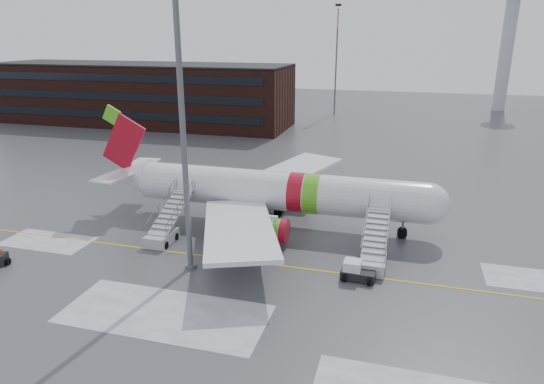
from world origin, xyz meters
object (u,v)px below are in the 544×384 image
(pushback_tug, at_px, (356,271))
(airliner, at_px, (268,191))
(airstair_aft, at_px, (165,229))
(airstair_fwd, at_px, (374,253))
(light_mast_near, at_px, (180,86))

(pushback_tug, bearing_deg, airliner, 136.32)
(pushback_tug, bearing_deg, airstair_aft, 171.14)
(airliner, height_order, airstair_fwd, airliner)
(airliner, relative_size, airstair_fwd, 4.55)
(airstair_aft, relative_size, pushback_tug, 2.88)
(pushback_tug, bearing_deg, light_mast_near, -172.37)
(airstair_aft, bearing_deg, pushback_tug, -8.86)
(airliner, xyz_separation_m, pushback_tug, (9.72, -9.28, -2.76))
(airliner, distance_m, pushback_tug, 13.72)
(airliner, xyz_separation_m, light_mast_near, (-3.34, -11.03, 11.04))
(airstair_fwd, xyz_separation_m, airstair_aft, (-18.73, 0.00, 0.00))
(airliner, bearing_deg, pushback_tug, -43.68)
(airliner, xyz_separation_m, airstair_aft, (-7.90, -6.54, -2.35))
(light_mast_near, bearing_deg, airstair_aft, 135.40)
(airliner, height_order, airstair_aft, airliner)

